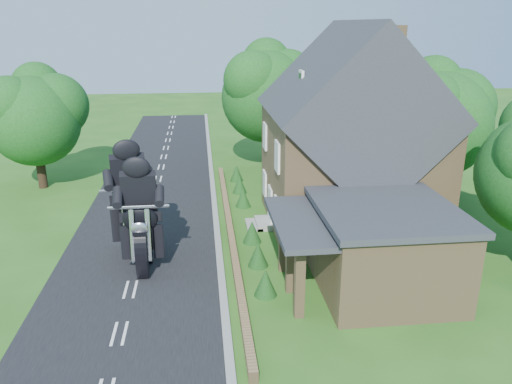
{
  "coord_description": "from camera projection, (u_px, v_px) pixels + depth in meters",
  "views": [
    {
      "loc": [
        3.02,
        -18.02,
        10.06
      ],
      "look_at": [
        5.41,
        3.31,
        2.8
      ],
      "focal_mm": 35.0,
      "sensor_mm": 36.0,
      "label": 1
    }
  ],
  "objects": [
    {
      "name": "ground",
      "position": [
        130.0,
        290.0,
        19.86
      ],
      "size": [
        120.0,
        120.0,
        0.0
      ],
      "primitive_type": "plane",
      "color": "#255618",
      "rests_on": "ground"
    },
    {
      "name": "road",
      "position": [
        130.0,
        290.0,
        19.86
      ],
      "size": [
        7.0,
        80.0,
        0.02
      ],
      "primitive_type": "cube",
      "color": "black",
      "rests_on": "ground"
    },
    {
      "name": "kerb",
      "position": [
        222.0,
        283.0,
        20.23
      ],
      "size": [
        0.3,
        80.0,
        0.12
      ],
      "primitive_type": "cube",
      "color": "gray",
      "rests_on": "ground"
    },
    {
      "name": "garden_wall",
      "position": [
        230.0,
        231.0,
        24.96
      ],
      "size": [
        0.3,
        22.0,
        0.4
      ],
      "primitive_type": "cube",
      "color": "olive",
      "rests_on": "ground"
    },
    {
      "name": "house",
      "position": [
        350.0,
        143.0,
        25.23
      ],
      "size": [
        9.54,
        8.64,
        10.24
      ],
      "color": "olive",
      "rests_on": "ground"
    },
    {
      "name": "annex",
      "position": [
        380.0,
        246.0,
        19.59
      ],
      "size": [
        7.05,
        5.94,
        3.44
      ],
      "color": "olive",
      "rests_on": "ground"
    },
    {
      "name": "tree_house_right",
      "position": [
        444.0,
        115.0,
        28.07
      ],
      "size": [
        6.51,
        6.0,
        8.4
      ],
      "color": "black",
      "rests_on": "ground"
    },
    {
      "name": "tree_behind_house",
      "position": [
        361.0,
        82.0,
        34.56
      ],
      "size": [
        7.81,
        7.2,
        10.08
      ],
      "color": "black",
      "rests_on": "ground"
    },
    {
      "name": "tree_behind_left",
      "position": [
        273.0,
        89.0,
        35.01
      ],
      "size": [
        6.94,
        6.4,
        9.16
      ],
      "color": "black",
      "rests_on": "ground"
    },
    {
      "name": "tree_far_road",
      "position": [
        40.0,
        112.0,
        30.87
      ],
      "size": [
        6.08,
        5.6,
        7.84
      ],
      "color": "black",
      "rests_on": "ground"
    },
    {
      "name": "shrub_a",
      "position": [
        266.0,
        282.0,
        19.31
      ],
      "size": [
        0.9,
        0.9,
        1.1
      ],
      "primitive_type": "cone",
      "color": "#123A12",
      "rests_on": "ground"
    },
    {
      "name": "shrub_b",
      "position": [
        258.0,
        254.0,
        21.66
      ],
      "size": [
        0.9,
        0.9,
        1.1
      ],
      "primitive_type": "cone",
      "color": "#123A12",
      "rests_on": "ground"
    },
    {
      "name": "shrub_c",
      "position": [
        252.0,
        232.0,
        24.01
      ],
      "size": [
        0.9,
        0.9,
        1.1
      ],
      "primitive_type": "cone",
      "color": "#123A12",
      "rests_on": "ground"
    },
    {
      "name": "shrub_d",
      "position": [
        243.0,
        198.0,
        28.72
      ],
      "size": [
        0.9,
        0.9,
        1.1
      ],
      "primitive_type": "cone",
      "color": "#123A12",
      "rests_on": "ground"
    },
    {
      "name": "shrub_e",
      "position": [
        240.0,
        184.0,
        31.07
      ],
      "size": [
        0.9,
        0.9,
        1.1
      ],
      "primitive_type": "cone",
      "color": "#123A12",
      "rests_on": "ground"
    },
    {
      "name": "shrub_f",
      "position": [
        237.0,
        173.0,
        33.43
      ],
      "size": [
        0.9,
        0.9,
        1.1
      ],
      "primitive_type": "cone",
      "color": "#123A12",
      "rests_on": "ground"
    },
    {
      "name": "motorcycle_lead",
      "position": [
        144.0,
        255.0,
        21.13
      ],
      "size": [
        0.42,
        1.64,
        1.53
      ],
      "primitive_type": null,
      "rotation": [
        0.0,
        0.0,
        3.14
      ],
      "color": "black",
      "rests_on": "ground"
    },
    {
      "name": "motorcycle_follow",
      "position": [
        133.0,
        236.0,
        22.89
      ],
      "size": [
        0.78,
        1.78,
        1.61
      ],
      "primitive_type": null,
      "rotation": [
        0.0,
        0.0,
        3.35
      ],
      "color": "black",
      "rests_on": "ground"
    }
  ]
}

